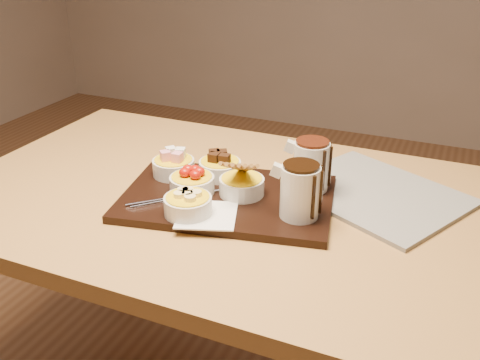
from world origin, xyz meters
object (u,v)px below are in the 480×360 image
at_px(bowl_strawberries, 192,185).
at_px(pitcher_milk_chocolate, 311,166).
at_px(serving_board, 228,198).
at_px(dining_table, 212,228).
at_px(pitcher_dark_chocolate, 300,192).
at_px(newspaper, 374,193).

xyz_separation_m(bowl_strawberries, pitcher_milk_chocolate, (0.24, 0.12, 0.04)).
xyz_separation_m(serving_board, bowl_strawberries, (-0.08, -0.02, 0.03)).
bearing_deg(bowl_strawberries, dining_table, 68.99).
height_order(serving_board, pitcher_milk_chocolate, pitcher_milk_chocolate).
bearing_deg(dining_table, serving_board, -28.56).
height_order(pitcher_dark_chocolate, pitcher_milk_chocolate, same).
height_order(pitcher_milk_chocolate, newspaper, pitcher_milk_chocolate).
bearing_deg(bowl_strawberries, serving_board, 14.65).
height_order(bowl_strawberries, pitcher_dark_chocolate, pitcher_dark_chocolate).
xyz_separation_m(dining_table, newspaper, (0.35, 0.13, 0.10)).
xyz_separation_m(dining_table, serving_board, (0.06, -0.03, 0.11)).
bearing_deg(newspaper, dining_table, -132.70).
bearing_deg(serving_board, newspaper, 17.73).
distance_m(dining_table, pitcher_milk_chocolate, 0.29).
height_order(serving_board, pitcher_dark_chocolate, pitcher_dark_chocolate).
xyz_separation_m(serving_board, pitcher_milk_chocolate, (0.16, 0.10, 0.06)).
bearing_deg(bowl_strawberries, pitcher_dark_chocolate, -1.58).
bearing_deg(pitcher_milk_chocolate, serving_board, -158.20).
relative_size(serving_board, bowl_strawberries, 4.60).
relative_size(dining_table, bowl_strawberries, 12.00).
height_order(dining_table, newspaper, newspaper).
bearing_deg(dining_table, pitcher_milk_chocolate, 18.17).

